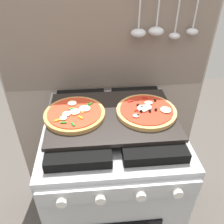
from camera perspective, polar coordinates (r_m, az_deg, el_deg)
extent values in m
cube|color=gray|center=(1.36, -1.28, 2.92)|extent=(1.10, 0.03, 1.55)
cube|color=gray|center=(1.18, -1.47, 18.03)|extent=(1.08, 0.00, 0.56)
cylinder|color=silver|center=(1.14, 6.84, 24.22)|extent=(0.01, 0.01, 0.19)
ellipsoid|color=silver|center=(1.17, 6.43, 18.62)|extent=(0.07, 0.06, 0.04)
cylinder|color=silver|center=(1.16, 11.36, 24.18)|extent=(0.01, 0.01, 0.18)
ellipsoid|color=silver|center=(1.19, 10.71, 18.81)|extent=(0.07, 0.06, 0.04)
cylinder|color=silver|center=(1.19, 15.94, 23.12)|extent=(0.01, 0.01, 0.21)
ellipsoid|color=silver|center=(1.22, 14.98, 17.52)|extent=(0.06, 0.05, 0.03)
cylinder|color=silver|center=(1.22, 20.08, 23.15)|extent=(0.01, 0.01, 0.19)
ellipsoid|color=silver|center=(1.25, 18.99, 18.08)|extent=(0.06, 0.05, 0.03)
cube|color=#B7BABF|center=(1.34, 0.00, -17.57)|extent=(0.60, 0.60, 0.86)
cube|color=black|center=(1.04, 0.00, -3.25)|extent=(0.59, 0.59, 0.01)
cube|color=black|center=(1.02, -7.86, -2.52)|extent=(0.24, 0.51, 0.04)
cube|color=black|center=(1.04, 7.70, -1.67)|extent=(0.24, 0.51, 0.04)
cube|color=#B7BABF|center=(0.86, 1.97, -19.02)|extent=(0.58, 0.02, 0.07)
cylinder|color=silver|center=(0.86, -12.21, -20.76)|extent=(0.04, 0.02, 0.04)
cylinder|color=silver|center=(0.85, -2.88, -20.51)|extent=(0.04, 0.02, 0.04)
cylinder|color=silver|center=(0.86, 7.08, -19.69)|extent=(0.04, 0.02, 0.04)
cylinder|color=silver|center=(0.89, 15.75, -18.52)|extent=(0.04, 0.02, 0.04)
cube|color=black|center=(1.00, 0.00, -0.84)|extent=(0.54, 0.38, 0.02)
cylinder|color=#C18947|center=(1.00, -9.09, -0.49)|extent=(0.26, 0.26, 0.02)
cylinder|color=red|center=(0.99, -9.15, 0.03)|extent=(0.23, 0.23, 0.00)
ellipsoid|color=#F4EACC|center=(1.00, -6.99, 0.89)|extent=(0.04, 0.04, 0.01)
ellipsoid|color=#F4EACC|center=(0.97, -11.01, -0.41)|extent=(0.04, 0.04, 0.01)
ellipsoid|color=#F4EACC|center=(0.98, -9.07, 0.10)|extent=(0.05, 0.04, 0.01)
ellipsoid|color=#F4EACC|center=(1.04, -9.72, 2.20)|extent=(0.04, 0.04, 0.01)
ellipsoid|color=#F4EACC|center=(0.95, -11.80, -1.42)|extent=(0.03, 0.03, 0.01)
ellipsoid|color=#F4EACC|center=(0.99, -6.49, 0.85)|extent=(0.04, 0.04, 0.01)
cube|color=#19721E|center=(1.02, -5.28, 2.01)|extent=(0.02, 0.02, 0.00)
cube|color=gold|center=(0.98, -7.22, 0.14)|extent=(0.01, 0.02, 0.00)
cube|color=#19721E|center=(1.01, -5.76, 1.65)|extent=(0.01, 0.02, 0.00)
cube|color=gold|center=(0.95, -13.16, -1.94)|extent=(0.03, 0.02, 0.00)
cube|color=#19721E|center=(0.91, -9.50, -2.96)|extent=(0.02, 0.03, 0.00)
cube|color=#19721E|center=(1.00, -9.82, 0.80)|extent=(0.03, 0.02, 0.00)
cube|color=#19721E|center=(0.93, -11.77, -2.53)|extent=(0.02, 0.01, 0.00)
cube|color=gold|center=(0.97, -9.43, -0.41)|extent=(0.02, 0.03, 0.00)
cube|color=gold|center=(0.95, -7.68, -1.31)|extent=(0.02, 0.02, 0.00)
cylinder|color=tan|center=(1.01, 8.36, 0.15)|extent=(0.26, 0.26, 0.02)
cylinder|color=#B72D19|center=(1.00, 8.41, 0.66)|extent=(0.23, 0.23, 0.00)
ellipsoid|color=beige|center=(1.04, 8.91, 2.25)|extent=(0.04, 0.03, 0.01)
ellipsoid|color=beige|center=(1.00, 8.46, 0.95)|extent=(0.03, 0.03, 0.01)
ellipsoid|color=beige|center=(1.01, 8.45, 1.21)|extent=(0.05, 0.04, 0.01)
ellipsoid|color=beige|center=(0.95, 5.93, -0.91)|extent=(0.03, 0.02, 0.01)
ellipsoid|color=beige|center=(1.01, 12.99, 0.54)|extent=(0.05, 0.05, 0.01)
ellipsoid|color=beige|center=(1.00, 7.81, 0.92)|extent=(0.03, 0.03, 0.01)
ellipsoid|color=beige|center=(1.00, 7.51, 0.90)|extent=(0.05, 0.05, 0.01)
ellipsoid|color=beige|center=(1.00, 7.73, 1.16)|extent=(0.04, 0.03, 0.01)
cube|color=red|center=(0.99, 6.13, 0.54)|extent=(0.02, 0.02, 0.00)
cube|color=red|center=(1.04, 4.53, 2.68)|extent=(0.03, 0.01, 0.00)
sphere|color=black|center=(1.00, 7.30, 1.28)|extent=(0.01, 0.01, 0.01)
sphere|color=black|center=(1.01, 6.31, 1.76)|extent=(0.01, 0.01, 0.01)
sphere|color=black|center=(1.06, 10.49, 2.92)|extent=(0.01, 0.01, 0.01)
cube|color=red|center=(1.07, 8.03, 3.49)|extent=(0.03, 0.02, 0.00)
sphere|color=black|center=(0.98, 9.24, 0.31)|extent=(0.01, 0.01, 0.01)
sphere|color=black|center=(1.00, 10.67, 0.63)|extent=(0.01, 0.01, 0.01)
sphere|color=black|center=(0.98, 7.14, 0.27)|extent=(0.01, 0.01, 0.01)
sphere|color=black|center=(0.95, 6.34, -0.80)|extent=(0.01, 0.01, 0.01)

